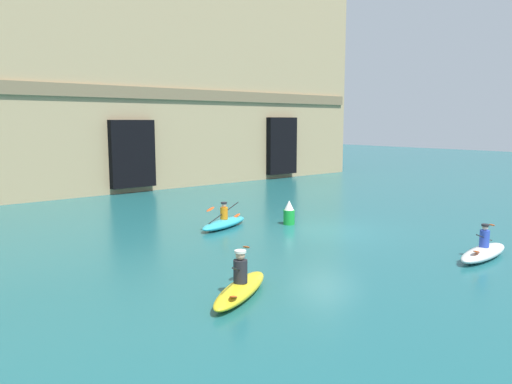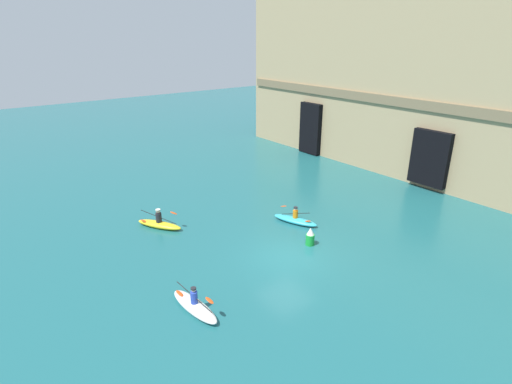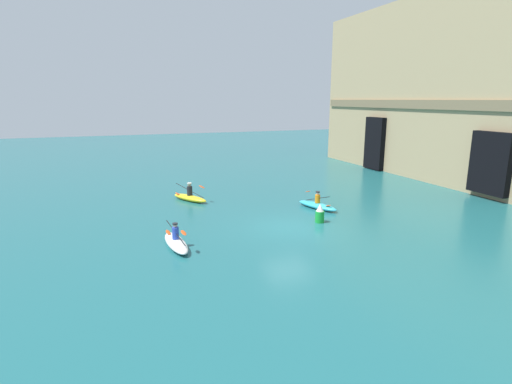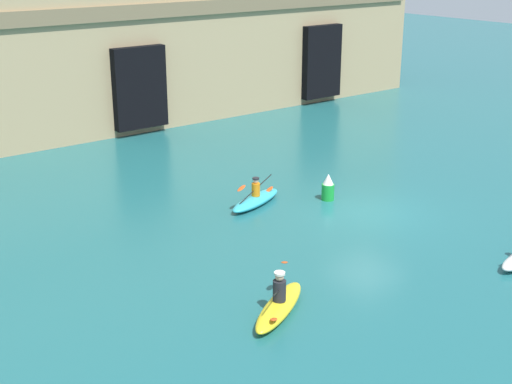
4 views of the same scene
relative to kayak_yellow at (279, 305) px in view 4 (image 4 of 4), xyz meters
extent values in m
plane|color=#1E6066|center=(7.26, 3.69, -0.25)|extent=(120.00, 120.00, 0.00)
cube|color=#79674A|center=(5.72, 18.74, 5.80)|extent=(39.88, 0.24, 0.71)
cube|color=black|center=(6.30, 18.64, 2.14)|extent=(2.83, 0.70, 4.07)
cube|color=black|center=(18.63, 18.64, 2.24)|extent=(2.73, 0.70, 4.29)
ellipsoid|color=yellow|center=(0.00, 0.00, -0.06)|extent=(2.90, 2.11, 0.38)
cylinder|color=#232328|center=(0.00, 0.00, 0.41)|extent=(0.35, 0.35, 0.57)
sphere|color=tan|center=(0.00, 0.00, 0.82)|extent=(0.24, 0.24, 0.24)
cylinder|color=silver|center=(0.00, 0.00, 0.91)|extent=(0.29, 0.29, 0.06)
cylinder|color=black|center=(0.00, 0.00, 0.44)|extent=(1.63, 1.49, 0.79)
ellipsoid|color=#D84C19|center=(-0.71, -0.65, 0.10)|extent=(0.44, 0.42, 0.19)
ellipsoid|color=#D84C19|center=(0.71, 0.65, 0.78)|extent=(0.44, 0.42, 0.19)
ellipsoid|color=#33B2C6|center=(4.55, 6.86, -0.07)|extent=(2.97, 1.71, 0.36)
cylinder|color=orange|center=(4.55, 6.86, 0.35)|extent=(0.31, 0.31, 0.49)
sphere|color=beige|center=(4.55, 6.86, 0.70)|extent=(0.20, 0.20, 0.20)
cylinder|color=#232328|center=(4.55, 6.86, 0.78)|extent=(0.26, 0.26, 0.06)
cylinder|color=black|center=(4.55, 6.86, 0.38)|extent=(1.91, 0.56, 0.64)
ellipsoid|color=#D84C19|center=(5.39, 7.09, 0.11)|extent=(0.47, 0.29, 0.18)
ellipsoid|color=#D84C19|center=(3.72, 6.63, 0.64)|extent=(0.47, 0.29, 0.18)
cylinder|color=green|center=(7.05, 5.63, 0.06)|extent=(0.48, 0.48, 0.62)
cone|color=white|center=(7.05, 5.63, 0.57)|extent=(0.41, 0.41, 0.41)
camera|label=1|loc=(-7.35, -9.36, 4.07)|focal=35.00mm
camera|label=2|loc=(20.52, -8.66, 10.56)|focal=28.00mm
camera|label=3|loc=(25.11, -4.71, 6.20)|focal=28.00mm
camera|label=4|loc=(-10.72, -12.78, 9.01)|focal=50.00mm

